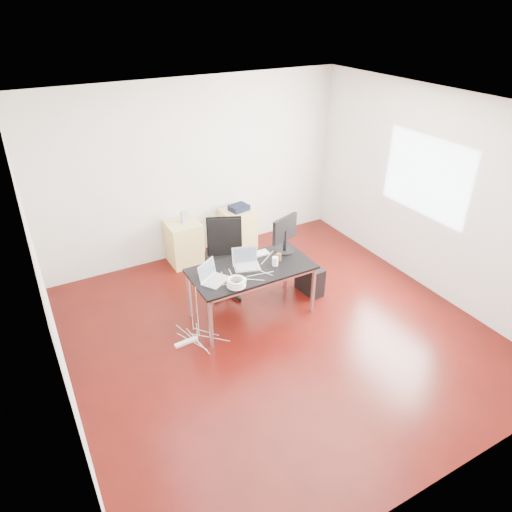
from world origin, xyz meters
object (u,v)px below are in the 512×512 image
desk (252,271)px  filing_cabinet_left (184,243)px  filing_cabinet_right (238,230)px  pc_tower (310,279)px  office_chair (225,254)px

desk → filing_cabinet_left: 1.79m
filing_cabinet_right → pc_tower: size_ratio=1.56×
filing_cabinet_left → pc_tower: (1.28, -1.68, -0.13)m
desk → pc_tower: 1.09m
filing_cabinet_right → pc_tower: 1.71m
desk → office_chair: bearing=94.1°
filing_cabinet_left → pc_tower: bearing=-52.8°
filing_cabinet_left → pc_tower: size_ratio=1.56×
office_chair → filing_cabinet_left: (-0.24, 1.04, -0.26)m
office_chair → filing_cabinet_left: 1.10m
desk → filing_cabinet_right: 1.89m
filing_cabinet_left → desk: bearing=-80.6°
desk → filing_cabinet_left: (-0.29, 1.74, -0.33)m
desk → pc_tower: bearing=3.4°
pc_tower → filing_cabinet_right: bearing=95.3°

